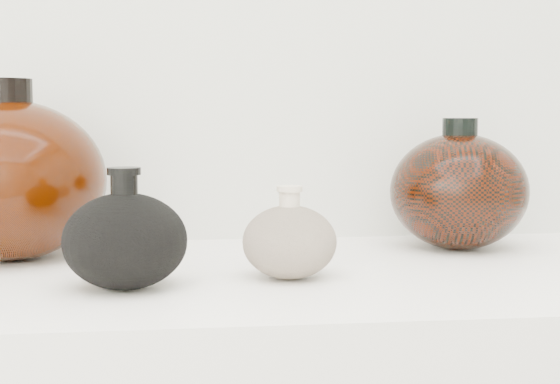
{
  "coord_description": "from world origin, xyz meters",
  "views": [
    {
      "loc": [
        -0.05,
        0.02,
        1.09
      ],
      "look_at": [
        0.05,
        0.92,
        1.0
      ],
      "focal_mm": 50.0,
      "sensor_mm": 36.0,
      "label": 1
    }
  ],
  "objects": [
    {
      "name": "right_round_pot",
      "position": [
        0.32,
        1.07,
        0.98
      ],
      "size": [
        0.22,
        0.22,
        0.18
      ],
      "color": "black",
      "rests_on": "display_counter"
    },
    {
      "name": "cream_gourd_vase",
      "position": [
        0.06,
        0.9,
        0.94
      ],
      "size": [
        0.12,
        0.12,
        0.11
      ],
      "color": "#BDAD95",
      "rests_on": "display_counter"
    },
    {
      "name": "left_round_pot",
      "position": [
        -0.28,
        1.06,
        1.01
      ],
      "size": [
        0.3,
        0.3,
        0.23
      ],
      "color": "black",
      "rests_on": "display_counter"
    },
    {
      "name": "black_gourd_vase",
      "position": [
        -0.12,
        0.87,
        0.95
      ],
      "size": [
        0.17,
        0.17,
        0.13
      ],
      "color": "black",
      "rests_on": "display_counter"
    }
  ]
}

